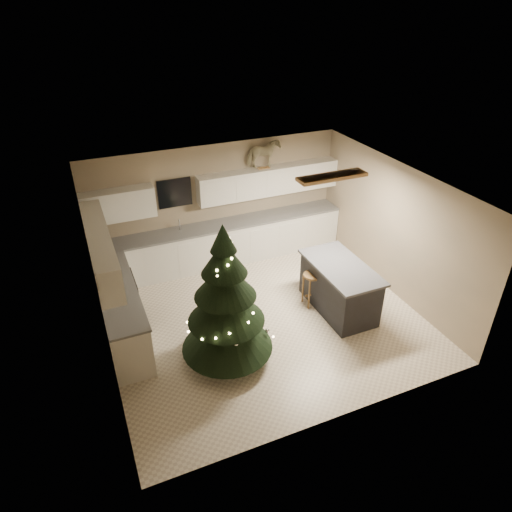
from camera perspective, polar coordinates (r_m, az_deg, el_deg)
name	(u,v)px	position (r m, az deg, el deg)	size (l,w,h in m)	color
ground_plane	(263,318)	(8.59, 0.93, -7.72)	(5.50, 5.50, 0.00)	beige
room_shell	(265,235)	(7.64, 1.19, 2.68)	(5.52, 5.02, 2.61)	#9D886B
cabinetry	(189,252)	(9.22, -8.40, 0.56)	(5.50, 3.20, 2.00)	silver
island	(339,287)	(8.69, 10.35, -3.87)	(0.90, 1.70, 0.95)	black
bar_stool	(312,282)	(8.72, 7.06, -3.20)	(0.35, 0.35, 0.67)	olive
christmas_tree	(226,307)	(7.17, -3.79, -6.42)	(1.54, 1.49, 2.47)	#3F2816
toddler	(224,321)	(7.83, -4.04, -8.08)	(0.32, 0.21, 0.88)	black
rocking_horse	(264,154)	(9.75, 0.95, 12.64)	(0.71, 0.35, 0.61)	olive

